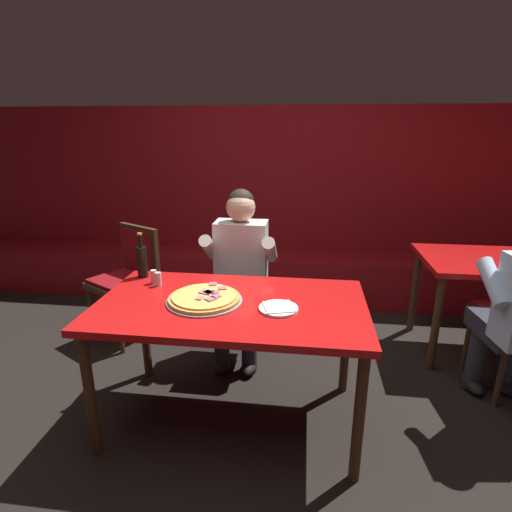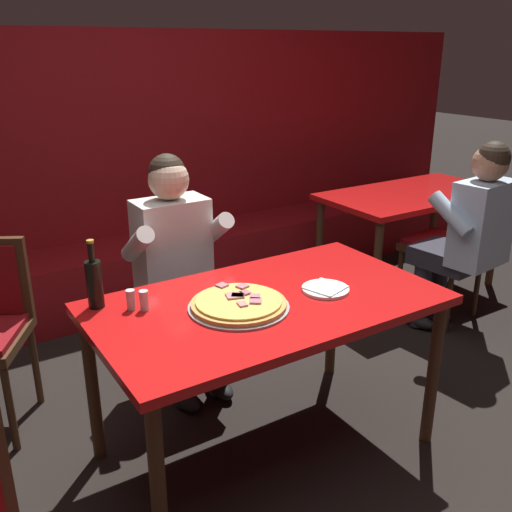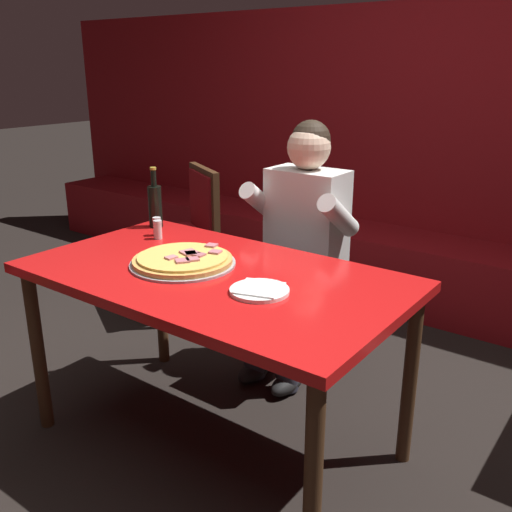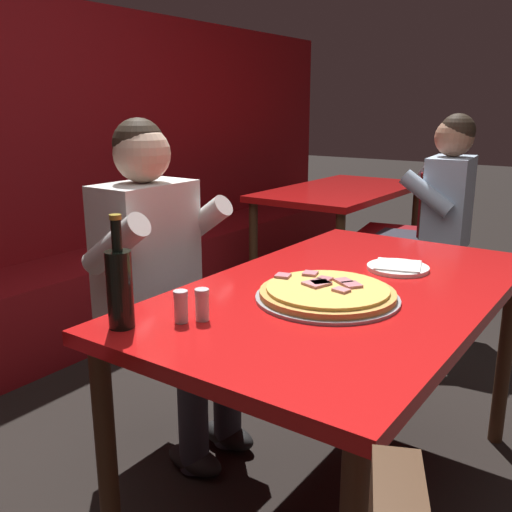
% 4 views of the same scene
% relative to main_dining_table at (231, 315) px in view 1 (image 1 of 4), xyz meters
% --- Properties ---
extents(ground_plane, '(24.00, 24.00, 0.00)m').
position_rel_main_dining_table_xyz_m(ground_plane, '(0.00, 0.00, -0.69)').
color(ground_plane, black).
extents(booth_wall_panel, '(6.80, 0.16, 1.90)m').
position_rel_main_dining_table_xyz_m(booth_wall_panel, '(0.00, 2.18, 0.26)').
color(booth_wall_panel, maroon).
rests_on(booth_wall_panel, ground_plane).
extents(booth_bench, '(6.46, 0.48, 0.46)m').
position_rel_main_dining_table_xyz_m(booth_bench, '(0.00, 1.86, -0.46)').
color(booth_bench, maroon).
rests_on(booth_bench, ground_plane).
extents(main_dining_table, '(1.48, 0.84, 0.77)m').
position_rel_main_dining_table_xyz_m(main_dining_table, '(0.00, 0.00, 0.00)').
color(main_dining_table, '#422816').
rests_on(main_dining_table, ground_plane).
extents(pizza, '(0.42, 0.42, 0.05)m').
position_rel_main_dining_table_xyz_m(pizza, '(-0.15, -0.01, 0.10)').
color(pizza, '#9E9EA3').
rests_on(pizza, main_dining_table).
extents(plate_white_paper, '(0.21, 0.21, 0.02)m').
position_rel_main_dining_table_xyz_m(plate_white_paper, '(0.27, -0.06, 0.09)').
color(plate_white_paper, white).
rests_on(plate_white_paper, main_dining_table).
extents(beer_bottle, '(0.07, 0.07, 0.29)m').
position_rel_main_dining_table_xyz_m(beer_bottle, '(-0.64, 0.32, 0.19)').
color(beer_bottle, black).
rests_on(beer_bottle, main_dining_table).
extents(shaker_red_pepper_flakes, '(0.04, 0.04, 0.09)m').
position_rel_main_dining_table_xyz_m(shaker_red_pepper_flakes, '(-0.52, 0.22, 0.12)').
color(shaker_red_pepper_flakes, silver).
rests_on(shaker_red_pepper_flakes, main_dining_table).
extents(shaker_parmesan, '(0.04, 0.04, 0.09)m').
position_rel_main_dining_table_xyz_m(shaker_parmesan, '(-0.48, 0.18, 0.12)').
color(shaker_parmesan, silver).
rests_on(shaker_parmesan, main_dining_table).
extents(diner_seated_blue_shirt, '(0.53, 0.53, 1.27)m').
position_rel_main_dining_table_xyz_m(diner_seated_blue_shirt, '(-0.07, 0.72, 0.02)').
color(diner_seated_blue_shirt, black).
rests_on(diner_seated_blue_shirt, ground_plane).
extents(dining_chair_far_right, '(0.60, 0.60, 0.92)m').
position_rel_main_dining_table_xyz_m(dining_chair_far_right, '(-1.04, 0.94, -0.14)').
color(dining_chair_far_right, '#422816').
rests_on(dining_chair_far_right, ground_plane).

